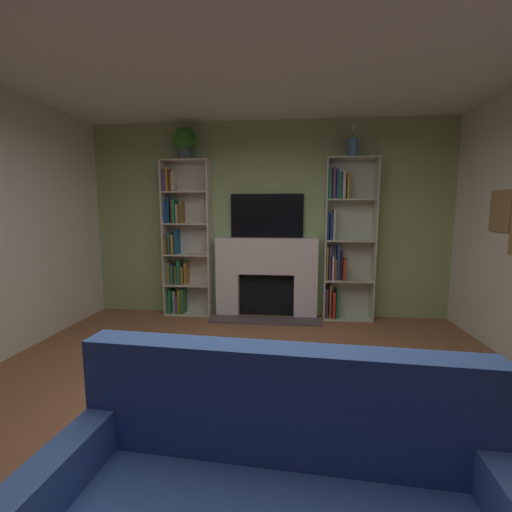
{
  "coord_description": "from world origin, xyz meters",
  "views": [
    {
      "loc": [
        0.33,
        -2.21,
        1.52
      ],
      "look_at": [
        0.0,
        1.07,
        1.08
      ],
      "focal_mm": 23.57,
      "sensor_mm": 36.0,
      "label": 1
    }
  ],
  "objects_px": {
    "tv": "(267,216)",
    "fireplace": "(266,275)",
    "potted_plant": "(184,141)",
    "bookshelf_right": "(343,241)",
    "vase_with_flowers": "(353,147)",
    "bookshelf_left": "(183,244)"
  },
  "relations": [
    {
      "from": "bookshelf_right",
      "to": "tv",
      "type": "bearing_deg",
      "value": 176.43
    },
    {
      "from": "bookshelf_right",
      "to": "potted_plant",
      "type": "xyz_separation_m",
      "value": [
        -2.22,
        -0.05,
        1.39
      ]
    },
    {
      "from": "tv",
      "to": "vase_with_flowers",
      "type": "distance_m",
      "value": 1.48
    },
    {
      "from": "vase_with_flowers",
      "to": "potted_plant",
      "type": "bearing_deg",
      "value": 180.0
    },
    {
      "from": "bookshelf_right",
      "to": "potted_plant",
      "type": "relative_size",
      "value": 5.08
    },
    {
      "from": "potted_plant",
      "to": "tv",
      "type": "bearing_deg",
      "value": 5.93
    },
    {
      "from": "bookshelf_left",
      "to": "bookshelf_right",
      "type": "bearing_deg",
      "value": 0.08
    },
    {
      "from": "vase_with_flowers",
      "to": "bookshelf_left",
      "type": "bearing_deg",
      "value": 178.8
    },
    {
      "from": "fireplace",
      "to": "vase_with_flowers",
      "type": "xyz_separation_m",
      "value": [
        1.15,
        -0.04,
        1.77
      ]
    },
    {
      "from": "bookshelf_right",
      "to": "potted_plant",
      "type": "height_order",
      "value": "potted_plant"
    },
    {
      "from": "potted_plant",
      "to": "vase_with_flowers",
      "type": "distance_m",
      "value": 2.31
    },
    {
      "from": "bookshelf_left",
      "to": "fireplace",
      "type": "bearing_deg",
      "value": -0.66
    },
    {
      "from": "potted_plant",
      "to": "vase_with_flowers",
      "type": "relative_size",
      "value": 1.03
    },
    {
      "from": "bookshelf_right",
      "to": "vase_with_flowers",
      "type": "distance_m",
      "value": 1.27
    },
    {
      "from": "tv",
      "to": "potted_plant",
      "type": "bearing_deg",
      "value": -174.07
    },
    {
      "from": "fireplace",
      "to": "vase_with_flowers",
      "type": "relative_size",
      "value": 3.63
    },
    {
      "from": "tv",
      "to": "fireplace",
      "type": "bearing_deg",
      "value": -90.0
    },
    {
      "from": "fireplace",
      "to": "tv",
      "type": "height_order",
      "value": "tv"
    },
    {
      "from": "fireplace",
      "to": "potted_plant",
      "type": "distance_m",
      "value": 2.22
    },
    {
      "from": "fireplace",
      "to": "potted_plant",
      "type": "bearing_deg",
      "value": -178.23
    },
    {
      "from": "tv",
      "to": "vase_with_flowers",
      "type": "xyz_separation_m",
      "value": [
        1.15,
        -0.12,
        0.91
      ]
    },
    {
      "from": "bookshelf_right",
      "to": "vase_with_flowers",
      "type": "height_order",
      "value": "vase_with_flowers"
    }
  ]
}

